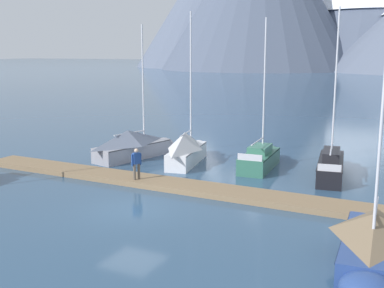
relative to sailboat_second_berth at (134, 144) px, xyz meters
name	(u,v)px	position (x,y,z in m)	size (l,w,h in m)	color
ground_plane	(132,210)	(5.96, -9.13, -0.93)	(700.00, 700.00, 0.00)	#2D4C6B
dock	(175,185)	(5.96, -5.13, -0.78)	(25.59, 2.18, 0.30)	#846B4C
sailboat_second_berth	(134,144)	(0.00, 0.00, 0.00)	(3.11, 6.73, 8.78)	#93939E
sailboat_mid_dock_port	(187,148)	(3.95, 0.22, 0.07)	(2.57, 6.40, 9.49)	white
sailboat_mid_dock_starboard	(262,157)	(8.49, 1.45, -0.32)	(1.97, 6.05, 9.02)	#336B56
sailboat_far_berth	(331,164)	(12.74, 1.20, -0.27)	(2.26, 6.71, 9.46)	black
sailboat_outer_slip	(373,246)	(16.38, -10.66, -0.11)	(2.40, 6.17, 7.34)	navy
person_on_dock	(136,162)	(3.87, -5.55, 0.33)	(0.38, 0.52, 1.69)	brown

